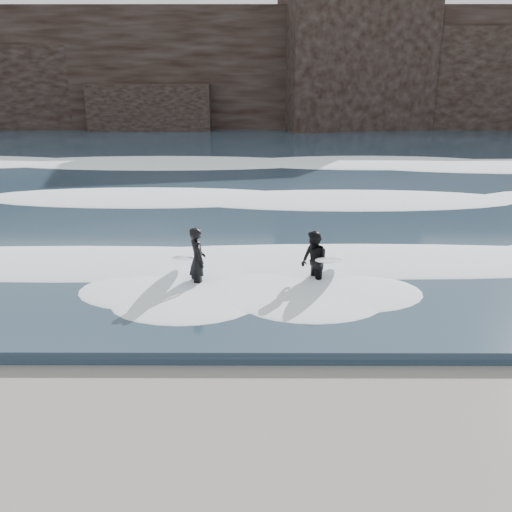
% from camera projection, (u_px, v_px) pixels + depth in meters
% --- Properties ---
extents(ground, '(120.00, 120.00, 0.00)m').
position_uv_depth(ground, '(199.00, 466.00, 8.67)').
color(ground, olive).
rests_on(ground, ground).
extents(sea, '(90.00, 52.00, 0.30)m').
position_uv_depth(sea, '(244.00, 155.00, 36.04)').
color(sea, '#223444').
rests_on(sea, ground).
extents(headland, '(70.00, 9.00, 10.00)m').
position_uv_depth(headland, '(248.00, 70.00, 50.53)').
color(headland, black).
rests_on(headland, ground).
extents(foam_near, '(60.00, 3.20, 0.20)m').
position_uv_depth(foam_near, '(228.00, 252.00, 17.05)').
color(foam_near, white).
rests_on(foam_near, sea).
extents(foam_mid, '(60.00, 4.00, 0.24)m').
position_uv_depth(foam_mid, '(236.00, 198.00, 23.66)').
color(foam_mid, white).
rests_on(foam_mid, sea).
extents(foam_far, '(60.00, 4.80, 0.30)m').
position_uv_depth(foam_far, '(242.00, 161.00, 32.16)').
color(foam_far, white).
rests_on(foam_far, sea).
extents(surfer_left, '(1.09, 2.06, 1.79)m').
position_uv_depth(surfer_left, '(194.00, 260.00, 14.89)').
color(surfer_left, black).
rests_on(surfer_left, ground).
extents(surfer_right, '(1.54, 2.37, 1.64)m').
position_uv_depth(surfer_right, '(317.00, 261.00, 14.99)').
color(surfer_right, black).
rests_on(surfer_right, ground).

